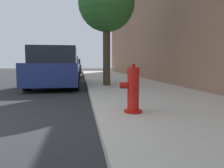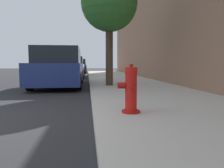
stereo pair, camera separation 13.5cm
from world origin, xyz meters
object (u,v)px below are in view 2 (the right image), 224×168
Objects in this scene: parked_car_mid at (70,67)px; parked_car_far at (77,66)px; street_tree_near at (109,4)px; parked_car_near at (59,68)px; fire_hydrant at (131,91)px.

parked_car_far is (0.12, 6.29, -0.01)m from parked_car_mid.
parked_car_mid is 7.06m from street_tree_near.
street_tree_near reaches higher than parked_car_far.
parked_car_near is 5.55m from parked_car_mid.
parked_car_mid is at bearing 90.04° from parked_car_near.
parked_car_near is at bearing 154.60° from street_tree_near.
parked_car_near is 1.10× the size of parked_car_far.
parked_car_far is (0.11, 11.84, -0.07)m from parked_car_near.
fire_hydrant is 5.55m from parked_car_near.
fire_hydrant is 10.95m from parked_car_mid.
parked_car_far is at bearing 95.42° from fire_hydrant.
parked_car_near is 0.95× the size of parked_car_mid.
parked_car_far is at bearing 97.77° from street_tree_near.
parked_car_far is (-1.62, 17.10, 0.18)m from fire_hydrant.
fire_hydrant is at bearing -91.45° from street_tree_near.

